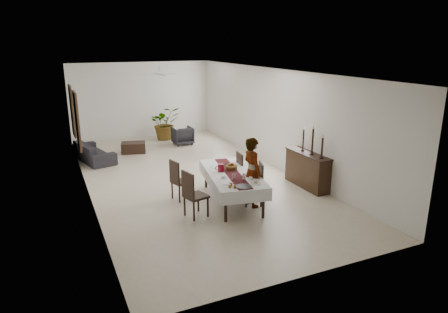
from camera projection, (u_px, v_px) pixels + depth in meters
floor at (190, 177)px, 12.33m from camera, size 6.00×12.00×0.00m
ceiling at (187, 71)px, 11.44m from camera, size 6.00×12.00×0.02m
wall_back at (142, 100)px, 17.14m from camera, size 6.00×0.02×3.20m
wall_front at (308, 193)px, 6.63m from camera, size 6.00×0.02×3.20m
wall_left at (83, 135)px, 10.70m from camera, size 0.02×12.00×3.20m
wall_right at (275, 118)px, 13.07m from camera, size 0.02×12.00×3.20m
dining_table_top at (232, 174)px, 10.23m from camera, size 1.47×2.62×0.05m
table_leg_fl at (226, 207)px, 9.14m from camera, size 0.08×0.08×0.72m
table_leg_fr at (263, 204)px, 9.35m from camera, size 0.08×0.08×0.72m
table_leg_bl at (206, 175)px, 11.33m from camera, size 0.08×0.08×0.72m
table_leg_br at (237, 173)px, 11.54m from camera, size 0.08×0.08×0.72m
tablecloth_top at (232, 173)px, 10.22m from camera, size 1.68×2.84×0.01m
tablecloth_drape_left at (209, 180)px, 10.13m from camera, size 0.50×2.61×0.31m
tablecloth_drape_right at (254, 177)px, 10.40m from camera, size 0.50×2.61×0.31m
tablecloth_drape_near at (247, 197)px, 9.03m from camera, size 1.20×0.23×0.31m
tablecloth_drape_far at (220, 164)px, 11.50m from camera, size 1.20×0.23×0.31m
table_runner at (232, 173)px, 10.22m from camera, size 0.83×2.60×0.00m
red_pitcher at (221, 168)px, 10.28m from camera, size 0.18×0.18×0.21m
pitcher_handle at (217, 168)px, 10.26m from camera, size 0.13×0.04×0.12m
wine_glass_near at (244, 177)px, 9.60m from camera, size 0.07×0.07×0.18m
wine_glass_mid at (234, 177)px, 9.65m from camera, size 0.07×0.07×0.18m
teacup_right at (251, 178)px, 9.71m from camera, size 0.09×0.09×0.06m
saucer_right at (251, 179)px, 9.71m from camera, size 0.15×0.15×0.01m
teacup_left at (224, 177)px, 9.81m from camera, size 0.09×0.09×0.06m
saucer_left at (224, 178)px, 9.81m from camera, size 0.15×0.15×0.01m
plate_near_right at (256, 183)px, 9.43m from camera, size 0.25×0.25×0.02m
bread_near_right at (256, 182)px, 9.42m from camera, size 0.09×0.09×0.09m
plate_near_left at (228, 183)px, 9.43m from camera, size 0.25×0.25×0.02m
plate_far_left at (215, 167)px, 10.67m from camera, size 0.25×0.25×0.02m
serving_tray at (244, 187)px, 9.21m from camera, size 0.37×0.37×0.02m
jam_jar_a at (235, 187)px, 9.12m from camera, size 0.07×0.07×0.08m
jam_jar_b at (230, 186)px, 9.16m from camera, size 0.07×0.07×0.08m
jam_jar_c at (231, 184)px, 9.26m from camera, size 0.07×0.07×0.08m
fruit_basket at (231, 168)px, 10.46m from camera, size 0.31×0.31×0.10m
fruit_red at (232, 164)px, 10.46m from camera, size 0.09×0.09×0.09m
fruit_green at (230, 165)px, 10.46m from camera, size 0.08×0.08×0.08m
chair_right_near_seat at (252, 186)px, 10.12m from camera, size 0.58×0.58×0.05m
chair_right_near_leg_fl at (261, 198)px, 10.03m from camera, size 0.06×0.06×0.46m
chair_right_near_leg_fr at (258, 193)px, 10.39m from camera, size 0.06×0.06×0.46m
chair_right_near_leg_bl at (246, 199)px, 9.99m from camera, size 0.06×0.06×0.46m
chair_right_near_leg_br at (244, 193)px, 10.35m from camera, size 0.06×0.06×0.46m
chair_right_near_back at (261, 174)px, 10.05m from camera, size 0.18×0.45×0.59m
chair_right_far_seat at (232, 175)px, 10.97m from camera, size 0.51×0.51×0.05m
chair_right_far_leg_fl at (241, 185)px, 10.93m from camera, size 0.05×0.05×0.46m
chair_right_far_leg_fr at (236, 181)px, 11.27m from camera, size 0.05×0.05×0.46m
chair_right_far_leg_bl at (228, 187)px, 10.82m from camera, size 0.05×0.05×0.46m
chair_right_far_leg_br at (224, 182)px, 11.16m from camera, size 0.05×0.05×0.46m
chair_right_far_back at (240, 163)px, 10.95m from camera, size 0.09×0.46×0.59m
chair_left_near_seat at (196, 196)px, 9.41m from camera, size 0.59×0.59×0.06m
chair_left_near_leg_fl at (185, 206)px, 9.51m from camera, size 0.06×0.06×0.48m
chair_left_near_leg_fr at (194, 211)px, 9.21m from camera, size 0.06×0.06×0.48m
chair_left_near_leg_bl at (198, 202)px, 9.75m from camera, size 0.06×0.06×0.48m
chair_left_near_leg_br at (208, 207)px, 9.45m from camera, size 0.06×0.06×0.48m
chair_left_near_back at (188, 185)px, 9.18m from camera, size 0.16×0.48×0.62m
chair_left_far_seat at (182, 182)px, 10.47m from camera, size 0.55×0.55×0.05m
chair_left_far_leg_fl at (172, 190)px, 10.57m from camera, size 0.05×0.05×0.45m
chair_left_far_leg_fr at (180, 194)px, 10.28m from camera, size 0.05×0.05×0.45m
chair_left_far_leg_bl at (184, 187)px, 10.79m from camera, size 0.05×0.05×0.45m
chair_left_far_leg_br at (192, 191)px, 10.50m from camera, size 0.05×0.05×0.45m
chair_left_far_back at (174, 172)px, 10.26m from camera, size 0.14×0.45×0.58m
woman at (252, 172)px, 9.94m from camera, size 0.45×0.66×1.77m
sideboard_body at (307, 170)px, 11.37m from camera, size 0.43×1.61×0.97m
sideboard_top at (308, 154)px, 11.23m from camera, size 0.47×1.67×0.03m
candlestick_near_base at (321, 158)px, 10.70m from camera, size 0.11×0.11×0.03m
candlestick_near_shaft at (322, 148)px, 10.62m from camera, size 0.05×0.05×0.54m
candlestick_near_candle at (323, 136)px, 10.54m from camera, size 0.04×0.04×0.09m
candlestick_mid_base at (312, 154)px, 11.08m from camera, size 0.11×0.11×0.03m
candlestick_mid_shaft at (313, 141)px, 10.98m from camera, size 0.05×0.05×0.70m
candlestick_mid_candle at (313, 127)px, 10.87m from camera, size 0.04×0.04×0.09m
candlestick_far_base at (303, 150)px, 11.45m from camera, size 0.11×0.11×0.03m
candlestick_far_shaft at (303, 140)px, 11.37m from camera, size 0.05×0.05×0.59m
candlestick_far_candle at (304, 128)px, 11.27m from camera, size 0.04×0.04×0.09m
sofa at (94, 152)px, 13.93m from camera, size 1.34×2.30×0.63m
armchair at (182, 136)px, 16.15m from camera, size 0.76×0.78×0.71m
coffee_table at (133, 148)px, 14.95m from camera, size 0.99×0.77×0.39m
potted_plant at (165, 123)px, 16.90m from camera, size 1.29×1.12×1.39m
mirror_frame_near at (77, 121)px, 12.64m from camera, size 0.06×1.05×1.85m
mirror_glass_near at (78, 121)px, 12.66m from camera, size 0.01×0.90×1.70m
mirror_frame_far at (72, 111)px, 14.48m from camera, size 0.06×1.05×1.85m
mirror_glass_far at (73, 111)px, 14.50m from camera, size 0.01×0.90×1.70m
fan_rod at (159, 69)px, 14.10m from camera, size 0.04×0.04×0.20m
fan_hub at (159, 74)px, 14.15m from camera, size 0.16×0.16×0.08m
fan_blade_n at (157, 74)px, 14.46m from camera, size 0.10×0.55×0.01m
fan_blade_s at (162, 75)px, 13.85m from camera, size 0.10×0.55×0.01m
fan_blade_e at (169, 74)px, 14.29m from camera, size 0.55×0.10×0.01m
fan_blade_w at (150, 75)px, 14.01m from camera, size 0.55×0.10×0.01m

